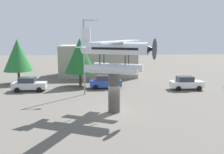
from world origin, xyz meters
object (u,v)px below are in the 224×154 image
Objects in this scene: car_near_silver at (29,84)px; storefront_building at (98,61)px; display_pedestal at (114,92)px; tree_west at (18,55)px; car_far_white at (186,83)px; tree_east at (80,56)px; floatplane_monument at (116,54)px; streetlight_primary at (86,52)px; car_mid_blue at (105,82)px.

storefront_building is (8.98, 12.18, 1.78)m from car_near_silver.
tree_west is (-12.94, 15.19, 2.29)m from display_pedestal.
car_far_white is at bearing 42.72° from display_pedestal.
floatplane_monument is at bearing -72.72° from tree_east.
tree_west is at bearing 142.46° from streetlight_primary.
tree_east is at bearing 23.22° from car_near_silver.
display_pedestal is 0.89× the size of car_near_silver.
tree_west is (-13.06, 15.24, -1.25)m from floatplane_monument.
display_pedestal is at bearing -137.28° from car_far_white.
car_far_white is 14.70m from tree_east.
car_near_silver is at bearing 161.87° from streetlight_primary.
streetlight_primary is at bearing -171.45° from car_far_white.
car_mid_blue is (-0.50, 10.95, -4.54)m from floatplane_monument.
storefront_building reaches higher than display_pedestal.
tree_west is at bearing 117.39° from car_near_silver.
tree_east is (6.36, 2.73, 3.39)m from car_near_silver.
car_far_white is 13.78m from streetlight_primary.
car_mid_blue is 5.98m from streetlight_primary.
car_far_white is 24.04m from tree_west.
car_near_silver is 6.88m from tree_west.
car_near_silver is 0.63× the size of tree_east.
display_pedestal is 0.56× the size of tree_east.
display_pedestal is 22.05m from storefront_building.
car_far_white is 0.47× the size of streetlight_primary.
car_near_silver is at bearing -173.72° from car_mid_blue.
tree_west is (-11.77, -6.81, 1.51)m from storefront_building.
floatplane_monument is 8.04m from streetlight_primary.
car_mid_blue is at bearing -85.93° from storefront_building.
floatplane_monument is at bearing -24.46° from display_pedestal.
car_far_white is at bearing 67.68° from floatplane_monument.
car_mid_blue is 0.63× the size of tree_east.
car_near_silver is at bearing 135.97° from display_pedestal.
storefront_building is at bearing 83.53° from streetlight_primary.
tree_west reaches higher than car_far_white.
storefront_building is at bearing 131.87° from car_far_white.
storefront_building reaches higher than car_mid_blue.
car_near_silver is 7.71m from tree_east.
floatplane_monument reaches higher than storefront_building.
display_pedestal is at bearing -49.57° from tree_west.
streetlight_primary is 1.37× the size of tree_west.
storefront_building is 1.95× the size of tree_east.
car_mid_blue is 0.47× the size of streetlight_primary.
floatplane_monument is at bearing -49.41° from tree_west.
tree_east is (-3.42, 1.65, 3.39)m from car_mid_blue.
storefront_building is at bearing 74.47° from tree_east.
display_pedestal is at bearing -69.13° from streetlight_primary.
car_near_silver is 0.65× the size of tree_west.
car_far_white is (20.31, -0.45, 0.00)m from car_near_silver.
display_pedestal is 0.89× the size of car_far_white.
car_far_white is 17.05m from storefront_building.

